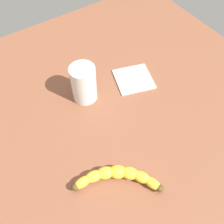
% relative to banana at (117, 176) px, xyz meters
% --- Properties ---
extents(wooden_tabletop, '(1.20, 1.20, 0.03)m').
position_rel_banana_xyz_m(wooden_tabletop, '(-0.14, 0.08, -0.03)').
color(wooden_tabletop, brown).
rests_on(wooden_tabletop, ground).
extents(banana, '(0.15, 0.20, 0.04)m').
position_rel_banana_xyz_m(banana, '(0.00, 0.00, 0.00)').
color(banana, yellow).
rests_on(banana, wooden_tabletop).
extents(smoothie_glass, '(0.08, 0.08, 0.12)m').
position_rel_banana_xyz_m(smoothie_glass, '(-0.29, 0.07, 0.04)').
color(smoothie_glass, silver).
rests_on(smoothie_glass, wooden_tabletop).
extents(folded_napkin, '(0.15, 0.15, 0.01)m').
position_rel_banana_xyz_m(folded_napkin, '(-0.26, 0.25, -0.02)').
color(folded_napkin, white).
rests_on(folded_napkin, wooden_tabletop).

